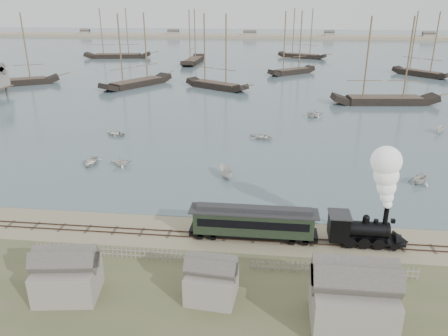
# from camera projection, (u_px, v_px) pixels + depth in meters

# --- Properties ---
(ground) EXTENTS (600.00, 600.00, 0.00)m
(ground) POSITION_uv_depth(u_px,v_px,m) (209.00, 227.00, 47.90)
(ground) COLOR tan
(ground) RESTS_ON ground
(harbor_water) EXTENTS (600.00, 336.00, 0.06)m
(harbor_water) POSITION_uv_depth(u_px,v_px,m) (261.00, 52.00, 205.33)
(harbor_water) COLOR #465B64
(harbor_water) RESTS_ON ground
(rail_track) EXTENTS (120.00, 1.80, 0.16)m
(rail_track) POSITION_uv_depth(u_px,v_px,m) (206.00, 236.00, 46.03)
(rail_track) COLOR #3E2C22
(rail_track) RESTS_ON ground
(picket_fence_west) EXTENTS (19.00, 0.10, 1.20)m
(picket_fence_west) POSITION_uv_depth(u_px,v_px,m) (132.00, 258.00, 42.10)
(picket_fence_west) COLOR gray
(picket_fence_west) RESTS_ON ground
(picket_fence_east) EXTENTS (15.00, 0.10, 1.20)m
(picket_fence_east) POSITION_uv_depth(u_px,v_px,m) (333.00, 274.00, 39.64)
(picket_fence_east) COLOR gray
(picket_fence_east) RESTS_ON ground
(shed_left) EXTENTS (5.00, 4.00, 4.10)m
(shed_left) POSITION_uv_depth(u_px,v_px,m) (70.00, 295.00, 36.91)
(shed_left) COLOR gray
(shed_left) RESTS_ON ground
(shed_mid) EXTENTS (4.00, 3.50, 3.60)m
(shed_mid) POSITION_uv_depth(u_px,v_px,m) (212.00, 297.00, 36.57)
(shed_mid) COLOR gray
(shed_mid) RESTS_ON ground
(shed_right) EXTENTS (6.00, 5.00, 5.10)m
(shed_right) POSITION_uv_depth(u_px,v_px,m) (349.00, 324.00, 33.57)
(shed_right) COLOR gray
(shed_right) RESTS_ON ground
(far_spit) EXTENTS (500.00, 20.00, 1.80)m
(far_spit) POSITION_uv_depth(u_px,v_px,m) (265.00, 38.00, 279.44)
(far_spit) COLOR tan
(far_spit) RESTS_ON ground
(locomotive) EXTENTS (8.11, 3.03, 10.10)m
(locomotive) POSITION_uv_depth(u_px,v_px,m) (379.00, 204.00, 42.56)
(locomotive) COLOR black
(locomotive) RESTS_ON ground
(passenger_coach) EXTENTS (13.12, 2.53, 3.19)m
(passenger_coach) POSITION_uv_depth(u_px,v_px,m) (253.00, 222.00, 44.79)
(passenger_coach) COLOR black
(passenger_coach) RESTS_ON ground
(beached_dinghy) EXTENTS (3.84, 4.09, 0.69)m
(beached_dinghy) POSITION_uv_depth(u_px,v_px,m) (211.00, 225.00, 47.61)
(beached_dinghy) COLOR silver
(beached_dinghy) RESTS_ON ground
(rowboat_0) EXTENTS (4.52, 3.55, 0.85)m
(rowboat_0) POSITION_uv_depth(u_px,v_px,m) (90.00, 162.00, 65.68)
(rowboat_0) COLOR silver
(rowboat_0) RESTS_ON harbor_water
(rowboat_1) EXTENTS (3.36, 3.63, 1.58)m
(rowboat_1) POSITION_uv_depth(u_px,v_px,m) (121.00, 161.00, 64.85)
(rowboat_1) COLOR silver
(rowboat_1) RESTS_ON harbor_water
(rowboat_2) EXTENTS (4.01, 2.67, 1.45)m
(rowboat_2) POSITION_uv_depth(u_px,v_px,m) (226.00, 173.00, 60.76)
(rowboat_2) COLOR silver
(rowboat_2) RESTS_ON harbor_water
(rowboat_3) EXTENTS (4.49, 5.05, 0.86)m
(rowboat_3) POSITION_uv_depth(u_px,v_px,m) (262.00, 137.00, 77.48)
(rowboat_3) COLOR silver
(rowboat_3) RESTS_ON harbor_water
(rowboat_4) EXTENTS (4.37, 4.38, 1.75)m
(rowboat_4) POSITION_uv_depth(u_px,v_px,m) (420.00, 178.00, 58.61)
(rowboat_4) COLOR silver
(rowboat_4) RESTS_ON harbor_water
(rowboat_5) EXTENTS (3.19, 2.82, 1.20)m
(rowboat_5) POSITION_uv_depth(u_px,v_px,m) (440.00, 130.00, 81.13)
(rowboat_5) COLOR silver
(rowboat_5) RESTS_ON harbor_water
(rowboat_6) EXTENTS (4.18, 4.72, 0.81)m
(rowboat_6) POSITION_uv_depth(u_px,v_px,m) (115.00, 133.00, 79.68)
(rowboat_6) COLOR silver
(rowboat_6) RESTS_ON harbor_water
(rowboat_7) EXTENTS (3.80, 3.59, 1.59)m
(rowboat_7) POSITION_uv_depth(u_px,v_px,m) (310.00, 114.00, 91.30)
(rowboat_7) COLOR silver
(rowboat_7) RESTS_ON harbor_water
(rowboat_8) EXTENTS (3.69, 4.03, 1.80)m
(rowboat_8) POSITION_uv_depth(u_px,v_px,m) (316.00, 113.00, 91.92)
(rowboat_8) COLOR silver
(rowboat_8) RESTS_ON harbor_water
(schooner_0) EXTENTS (23.38, 17.23, 20.00)m
(schooner_0) POSITION_uv_depth(u_px,v_px,m) (10.00, 49.00, 122.72)
(schooner_0) COLOR black
(schooner_0) RESTS_ON harbor_water
(schooner_1) EXTENTS (17.11, 22.86, 20.00)m
(schooner_1) POSITION_uv_depth(u_px,v_px,m) (135.00, 50.00, 121.15)
(schooner_1) COLOR black
(schooner_1) RESTS_ON harbor_water
(schooner_2) EXTENTS (18.92, 14.06, 20.00)m
(schooner_2) POSITION_uv_depth(u_px,v_px,m) (216.00, 52.00, 117.56)
(schooner_2) COLOR black
(schooner_2) RESTS_ON harbor_water
(schooner_3) EXTENTS (16.40, 14.87, 20.00)m
(schooner_3) POSITION_uv_depth(u_px,v_px,m) (293.00, 43.00, 140.96)
(schooner_3) COLOR black
(schooner_3) RESTS_ON harbor_water
(schooner_4) EXTENTS (25.23, 8.43, 20.00)m
(schooner_4) POSITION_uv_depth(u_px,v_px,m) (390.00, 61.00, 100.18)
(schooner_4) COLOR black
(schooner_4) RESTS_ON harbor_water
(schooner_5) EXTENTS (15.87, 16.78, 20.00)m
(schooner_5) POSITION_uv_depth(u_px,v_px,m) (425.00, 44.00, 137.35)
(schooner_5) COLOR black
(schooner_5) RESTS_ON harbor_water
(schooner_6) EXTENTS (27.90, 10.70, 20.00)m
(schooner_6) POSITION_uv_depth(u_px,v_px,m) (116.00, 33.00, 180.46)
(schooner_6) COLOR black
(schooner_6) RESTS_ON harbor_water
(schooner_7) EXTENTS (6.39, 23.64, 20.00)m
(schooner_7) POSITION_uv_depth(u_px,v_px,m) (193.00, 36.00, 165.45)
(schooner_7) COLOR black
(schooner_7) RESTS_ON harbor_water
(schooner_8) EXTENTS (20.36, 12.29, 20.00)m
(schooner_8) POSITION_uv_depth(u_px,v_px,m) (303.00, 33.00, 180.05)
(schooner_8) COLOR black
(schooner_8) RESTS_ON harbor_water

